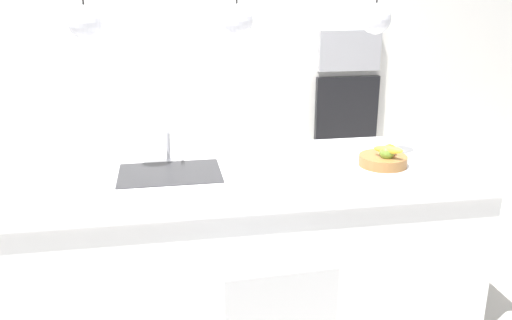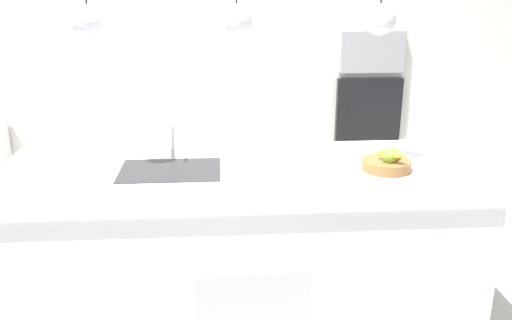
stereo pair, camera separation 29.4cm
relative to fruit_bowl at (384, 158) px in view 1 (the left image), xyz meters
name	(u,v)px [view 1 (the left image)]	position (x,y,z in m)	size (l,w,h in m)	color
floor	(240,311)	(-0.83, 0.08, -0.97)	(6.60, 6.60, 0.00)	#BCB7AD
back_wall	(210,62)	(-0.83, 1.73, 0.33)	(6.00, 0.10, 2.60)	silver
kitchen_island	(239,243)	(-0.83, 0.08, -0.51)	(2.73, 1.02, 0.93)	white
sink_basin	(170,174)	(-1.21, 0.08, -0.05)	(0.56, 0.40, 0.02)	#2D2D30
faucet	(168,138)	(-1.21, 0.30, 0.10)	(0.02, 0.17, 0.22)	silver
fruit_bowl	(384,158)	(0.00, 0.00, 0.00)	(0.27, 0.27, 0.14)	#9E6B38
microwave	(349,50)	(0.35, 1.66, 0.41)	(0.54, 0.08, 0.34)	#9E9EA3
oven	(346,108)	(0.35, 1.66, -0.09)	(0.56, 0.08, 0.56)	black
pendant_light_left	(85,21)	(-1.58, 0.08, 0.77)	(0.17, 0.17, 0.77)	silver
pendant_light_center	(237,20)	(-0.83, 0.08, 0.77)	(0.17, 0.17, 0.77)	silver
pendant_light_right	(376,18)	(-0.07, 0.08, 0.77)	(0.17, 0.17, 0.77)	silver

